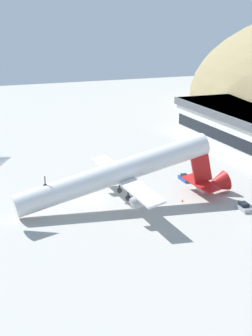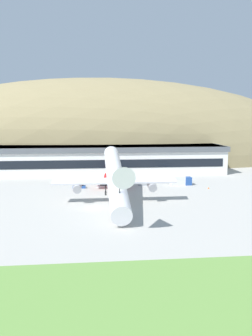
# 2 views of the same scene
# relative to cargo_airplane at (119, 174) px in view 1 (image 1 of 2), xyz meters

# --- Properties ---
(ground_plane) EXTENTS (352.69, 352.69, 0.00)m
(ground_plane) POSITION_rel_cargo_airplane_xyz_m (-5.84, -4.65, -7.00)
(ground_plane) COLOR #ADAAA3
(cargo_airplane) EXTENTS (34.15, 53.17, 15.83)m
(cargo_airplane) POSITION_rel_cargo_airplane_xyz_m (0.00, 0.00, 0.00)
(cargo_airplane) COLOR silver
(service_car_0) EXTENTS (4.48, 2.13, 1.43)m
(service_car_0) POSITION_rel_cargo_airplane_xyz_m (-2.65, 21.04, -6.41)
(service_car_0) COLOR silver
(service_car_0) RESTS_ON ground_plane
(service_car_1) EXTENTS (4.05, 2.03, 1.67)m
(service_car_1) POSITION_rel_cargo_airplane_xyz_m (11.49, 23.00, -6.31)
(service_car_1) COLOR #999EA3
(service_car_1) RESTS_ON ground_plane
(service_car_2) EXTENTS (4.28, 1.71, 1.57)m
(service_car_2) POSITION_rel_cargo_airplane_xyz_m (-10.65, 20.62, -6.35)
(service_car_2) COLOR #264C99
(service_car_2) RESTS_ON ground_plane
(traffic_cone_1) EXTENTS (0.52, 0.52, 0.58)m
(traffic_cone_1) POSITION_rel_cargo_airplane_xyz_m (2.16, 13.62, -6.72)
(traffic_cone_1) COLOR orange
(traffic_cone_1) RESTS_ON ground_plane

